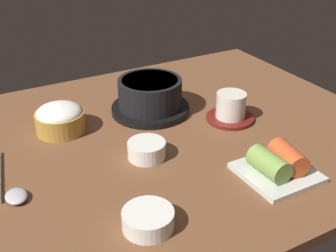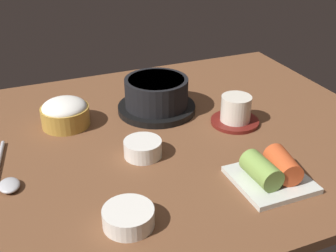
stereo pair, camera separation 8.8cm
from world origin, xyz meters
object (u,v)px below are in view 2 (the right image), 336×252
Objects in this scene: banchan_cup_center at (143,148)px; tea_cup_with_saucer at (236,112)px; rice_bowl at (65,113)px; stone_pot at (156,96)px; side_bowl_near at (128,217)px; kimchi_plate at (271,172)px; spoon at (5,178)px.

tea_cup_with_saucer is at bearing 11.70° from banchan_cup_center.
tea_cup_with_saucer is (34.64, -13.34, -0.20)cm from rice_bowl.
side_bowl_near is (-18.07, -34.88, -2.33)cm from stone_pot.
stone_pot is 39.35cm from side_bowl_near.
tea_cup_with_saucer is 1.33× the size of side_bowl_near.
banchan_cup_center is at bearing -118.95° from stone_pot.
stone_pot is 18.48cm from tea_cup_with_saucer.
tea_cup_with_saucer reaches higher than side_bowl_near.
banchan_cup_center is 0.92× the size of side_bowl_near.
kimchi_plate is (17.85, -16.78, 0.38)cm from banchan_cup_center.
rice_bowl is at bearing 122.10° from banchan_cup_center.
tea_cup_with_saucer is 0.57× the size of spoon.
rice_bowl reaches higher than kimchi_plate.
stone_pot is at bearing 61.05° from banchan_cup_center.
rice_bowl reaches higher than banchan_cup_center.
kimchi_plate is 1.58× the size of side_bowl_near.
tea_cup_with_saucer is at bearing -41.51° from stone_pot.
banchan_cup_center is at bearing -57.90° from rice_bowl.
side_bowl_near is at bearing -49.15° from spoon.
kimchi_plate reaches higher than banchan_cup_center.
kimchi_plate is (8.42, -33.82, -1.79)cm from stone_pot.
banchan_cup_center is 0.40× the size of spoon.
banchan_cup_center is at bearing 136.78° from kimchi_plate.
stone_pot is 2.45× the size of banchan_cup_center.
tea_cup_with_saucer reaches higher than spoon.
tea_cup_with_saucer is 22.26cm from kimchi_plate.
stone_pot is 38.21cm from spoon.
kimchi_plate is at bearing 2.29° from side_bowl_near.
banchan_cup_center is (-9.43, -17.04, -2.17)cm from stone_pot.
rice_bowl is 36.13cm from side_bowl_near.
stone_pot is 20.87cm from rice_bowl.
side_bowl_near is at bearing -115.85° from banchan_cup_center.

